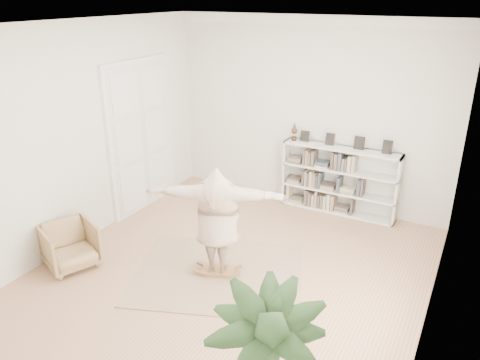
{
  "coord_description": "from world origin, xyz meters",
  "views": [
    {
      "loc": [
        2.98,
        -5.3,
        3.99
      ],
      "look_at": [
        -0.09,
        0.4,
        1.36
      ],
      "focal_mm": 35.0,
      "sensor_mm": 36.0,
      "label": 1
    }
  ],
  "objects_px": {
    "bookshelf": "(339,181)",
    "person": "(217,218)",
    "armchair": "(70,245)",
    "rocker_board": "(218,270)"
  },
  "relations": [
    {
      "from": "bookshelf",
      "to": "person",
      "type": "relative_size",
      "value": 1.09
    },
    {
      "from": "armchair",
      "to": "rocker_board",
      "type": "bearing_deg",
      "value": -45.18
    },
    {
      "from": "bookshelf",
      "to": "person",
      "type": "xyz_separation_m",
      "value": [
        -0.91,
        -2.97,
        0.31
      ]
    },
    {
      "from": "bookshelf",
      "to": "person",
      "type": "height_order",
      "value": "person"
    },
    {
      "from": "bookshelf",
      "to": "rocker_board",
      "type": "relative_size",
      "value": 3.92
    },
    {
      "from": "person",
      "to": "armchair",
      "type": "bearing_deg",
      "value": 1.35
    },
    {
      "from": "bookshelf",
      "to": "armchair",
      "type": "bearing_deg",
      "value": -128.46
    },
    {
      "from": "armchair",
      "to": "person",
      "type": "height_order",
      "value": "person"
    },
    {
      "from": "rocker_board",
      "to": "armchair",
      "type": "bearing_deg",
      "value": -178.65
    },
    {
      "from": "rocker_board",
      "to": "person",
      "type": "relative_size",
      "value": 0.28
    }
  ]
}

